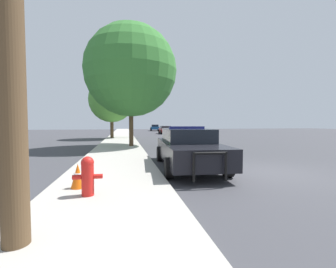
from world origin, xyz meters
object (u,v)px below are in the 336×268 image
object	(u,v)px
tree_sidewalk_mid	(112,100)
tree_sidewalk_near	(131,71)
car_background_distant	(155,127)
police_car	(188,147)
traffic_light	(143,104)
traffic_cone	(78,176)
car_background_oncoming	(166,130)
fire_hydrant	(88,175)

from	to	relation	value
tree_sidewalk_mid	tree_sidewalk_near	bearing A→B (deg)	-78.98
car_background_distant	tree_sidewalk_mid	size ratio (longest dim) A/B	0.70
car_background_distant	tree_sidewalk_mid	xyz separation A→B (m)	(-7.85, -24.10, 3.41)
tree_sidewalk_near	tree_sidewalk_mid	xyz separation A→B (m)	(-1.75, 8.98, -1.08)
tree_sidewalk_mid	police_car	bearing A→B (deg)	-77.40
traffic_light	tree_sidewalk_mid	distance (m)	3.46
traffic_light	traffic_cone	distance (m)	20.12
police_car	car_background_distant	size ratio (longest dim) A/B	1.20
car_background_oncoming	tree_sidewalk_mid	world-z (taller)	tree_sidewalk_mid
police_car	car_background_oncoming	size ratio (longest dim) A/B	1.20
police_car	tree_sidewalk_mid	size ratio (longest dim) A/B	0.85
fire_hydrant	tree_sidewalk_mid	distance (m)	19.81
car_background_distant	car_background_oncoming	size ratio (longest dim) A/B	1.00
police_car	tree_sidewalk_mid	xyz separation A→B (m)	(-3.64, 16.30, 3.36)
car_background_distant	traffic_cone	bearing A→B (deg)	-96.25
tree_sidewalk_near	traffic_cone	xyz separation A→B (m)	(-1.58, -9.86, -4.79)
car_background_distant	car_background_oncoming	world-z (taller)	car_background_distant
traffic_light	traffic_cone	size ratio (longest dim) A/B	8.79
traffic_light	car_background_distant	distance (m)	23.98
police_car	car_background_distant	world-z (taller)	police_car
tree_sidewalk_mid	traffic_light	bearing A→B (deg)	12.41
traffic_light	car_background_distant	bearing A→B (deg)	79.14
car_background_distant	tree_sidewalk_mid	world-z (taller)	tree_sidewalk_mid
police_car	traffic_cone	distance (m)	4.32
car_background_distant	tree_sidewalk_near	bearing A→B (deg)	-96.55
police_car	fire_hydrant	size ratio (longest dim) A/B	6.36
tree_sidewalk_mid	traffic_cone	xyz separation A→B (m)	(0.17, -18.84, -3.72)
tree_sidewalk_near	tree_sidewalk_mid	distance (m)	9.21
police_car	car_background_distant	bearing A→B (deg)	-91.94
police_car	tree_sidewalk_near	xyz separation A→B (m)	(-1.90, 7.32, 4.44)
tree_sidewalk_near	police_car	bearing A→B (deg)	-75.48
tree_sidewalk_mid	traffic_cone	world-z (taller)	tree_sidewalk_mid
car_background_distant	traffic_light	bearing A→B (deg)	-96.97
car_background_oncoming	tree_sidewalk_mid	bearing A→B (deg)	55.83
car_background_oncoming	traffic_cone	size ratio (longest dim) A/B	7.64
car_background_distant	car_background_oncoming	distance (m)	13.71
tree_sidewalk_near	tree_sidewalk_mid	world-z (taller)	tree_sidewalk_near
tree_sidewalk_near	traffic_cone	world-z (taller)	tree_sidewalk_near
car_background_distant	traffic_cone	world-z (taller)	car_background_distant
traffic_light	fire_hydrant	bearing A→B (deg)	-98.09
fire_hydrant	tree_sidewalk_near	size ratio (longest dim) A/B	0.10
traffic_light	police_car	bearing A→B (deg)	-89.06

